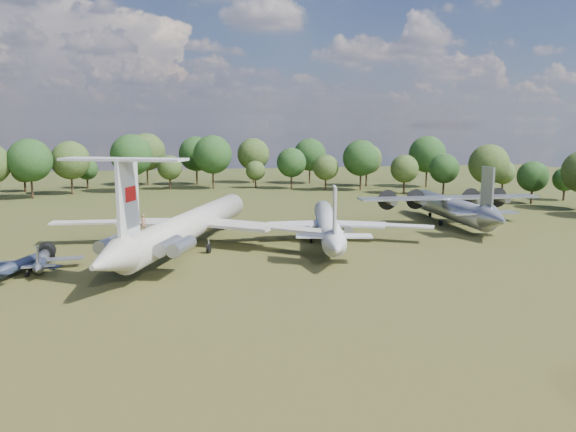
{
  "coord_description": "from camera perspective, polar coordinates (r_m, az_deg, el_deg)",
  "views": [
    {
      "loc": [
        -7.69,
        -75.76,
        17.16
      ],
      "look_at": [
        7.9,
        -2.19,
        5.0
      ],
      "focal_mm": 35.0,
      "sensor_mm": 36.0,
      "label": 1
    }
  ],
  "objects": [
    {
      "name": "small_prop_west",
      "position": [
        71.91,
        -25.7,
        -4.77
      ],
      "size": [
        13.52,
        15.52,
        1.9
      ],
      "primitive_type": null,
      "rotation": [
        0.0,
        0.0,
        -0.36
      ],
      "color": "black",
      "rests_on": "ground"
    },
    {
      "name": "tu104_jet",
      "position": [
        83.82,
        4.06,
        -1.2
      ],
      "size": [
        39.71,
        47.56,
        4.17
      ],
      "primitive_type": null,
      "rotation": [
        0.0,
        0.0,
        -0.22
      ],
      "color": "silver",
      "rests_on": "ground"
    },
    {
      "name": "an12_transport",
      "position": [
        102.02,
        16.23,
        0.49
      ],
      "size": [
        34.18,
        37.81,
        4.78
      ],
      "primitive_type": null,
      "rotation": [
        0.0,
        0.0,
        -0.05
      ],
      "color": "#909397",
      "rests_on": "ground"
    },
    {
      "name": "ground",
      "position": [
        78.06,
        -6.03,
        -3.57
      ],
      "size": [
        300.0,
        300.0,
        0.0
      ],
      "primitive_type": "plane",
      "color": "#1F3812",
      "rests_on": "ground"
    },
    {
      "name": "il62_airliner",
      "position": [
        79.68,
        -9.76,
        -1.4
      ],
      "size": [
        60.53,
        67.31,
        5.41
      ],
      "primitive_type": null,
      "rotation": [
        0.0,
        0.0,
        -0.4
      ],
      "color": "#B5B5B0",
      "rests_on": "ground"
    },
    {
      "name": "small_prop_northwest",
      "position": [
        73.67,
        -23.67,
        -4.32
      ],
      "size": [
        10.59,
        13.64,
        1.87
      ],
      "primitive_type": null,
      "rotation": [
        0.0,
        0.0,
        0.1
      ],
      "color": "#ADB0B5",
      "rests_on": "ground"
    },
    {
      "name": "person_on_il62",
      "position": [
        65.33,
        -14.52,
        -0.63
      ],
      "size": [
        0.69,
        0.46,
        1.88
      ],
      "primitive_type": "imported",
      "rotation": [
        0.0,
        0.0,
        3.12
      ],
      "color": "#93664B",
      "rests_on": "il62_airliner"
    }
  ]
}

